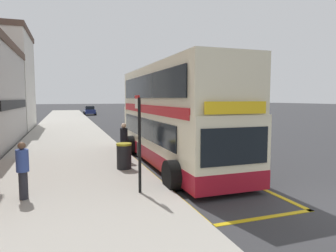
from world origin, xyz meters
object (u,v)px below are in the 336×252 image
object	(u,v)px
double_decker_bus	(174,119)
pedestrian_waiting_near_sign	(23,168)
pedestrian_further_back	(124,141)
parked_car_navy_distant	(90,111)
bus_stop_sign	(139,137)
parked_car_grey_across	(191,125)
litter_bin	(124,156)
parked_car_silver_kerbside	(146,115)

from	to	relation	value
double_decker_bus	pedestrian_waiting_near_sign	distance (m)	6.83
pedestrian_waiting_near_sign	pedestrian_further_back	xyz separation A→B (m)	(3.64, 4.09, 0.06)
parked_car_navy_distant	bus_stop_sign	bearing A→B (deg)	-93.47
parked_car_navy_distant	pedestrian_further_back	distance (m)	41.89
double_decker_bus	bus_stop_sign	size ratio (longest dim) A/B	3.52
parked_car_grey_across	pedestrian_waiting_near_sign	bearing A→B (deg)	-131.87
parked_car_grey_across	pedestrian_further_back	xyz separation A→B (m)	(-7.40, -9.41, 0.29)
litter_bin	parked_car_silver_kerbside	bearing A→B (deg)	73.23
bus_stop_sign	parked_car_navy_distant	xyz separation A→B (m)	(2.02, 46.37, -1.04)
double_decker_bus	litter_bin	distance (m)	2.90
double_decker_bus	parked_car_grey_across	distance (m)	11.40
double_decker_bus	parked_car_grey_across	size ratio (longest dim) A/B	2.46
double_decker_bus	bus_stop_sign	distance (m)	4.65
bus_stop_sign	litter_bin	size ratio (longest dim) A/B	2.82
parked_car_grey_across	pedestrian_waiting_near_sign	size ratio (longest dim) A/B	2.57
pedestrian_further_back	litter_bin	size ratio (longest dim) A/B	1.67
pedestrian_waiting_near_sign	bus_stop_sign	bearing A→B (deg)	-7.46
pedestrian_waiting_near_sign	litter_bin	size ratio (longest dim) A/B	1.57
double_decker_bus	pedestrian_waiting_near_sign	bearing A→B (deg)	-149.18
double_decker_bus	pedestrian_waiting_near_sign	size ratio (longest dim) A/B	6.33
litter_bin	double_decker_bus	bearing A→B (deg)	17.59
bus_stop_sign	parked_car_navy_distant	distance (m)	46.43
parked_car_silver_kerbside	parked_car_navy_distant	size ratio (longest dim) A/B	1.00
parked_car_navy_distant	double_decker_bus	bearing A→B (deg)	-90.28
parked_car_grey_across	litter_bin	bearing A→B (deg)	-127.94
bus_stop_sign	litter_bin	distance (m)	3.33
parked_car_grey_across	pedestrian_further_back	world-z (taller)	pedestrian_further_back
parked_car_silver_kerbside	parked_car_navy_distant	world-z (taller)	same
parked_car_silver_kerbside	parked_car_navy_distant	distance (m)	18.55
bus_stop_sign	parked_car_silver_kerbside	distance (m)	29.83
parked_car_navy_distant	pedestrian_further_back	bearing A→B (deg)	-93.22
pedestrian_waiting_near_sign	pedestrian_further_back	bearing A→B (deg)	48.34
parked_car_grey_across	pedestrian_further_back	distance (m)	11.97
parked_car_silver_kerbside	pedestrian_waiting_near_sign	xyz separation A→B (m)	(-11.10, -28.33, 0.23)
parked_car_grey_across	pedestrian_further_back	size ratio (longest dim) A/B	2.42
parked_car_grey_across	litter_bin	distance (m)	13.25
bus_stop_sign	parked_car_silver_kerbside	bearing A→B (deg)	74.74
bus_stop_sign	parked_car_silver_kerbside	xyz separation A→B (m)	(7.85, 28.76, -1.04)
pedestrian_waiting_near_sign	pedestrian_further_back	size ratio (longest dim) A/B	0.94
litter_bin	bus_stop_sign	bearing A→B (deg)	-92.19
litter_bin	pedestrian_further_back	bearing A→B (deg)	79.21
parked_car_navy_distant	pedestrian_waiting_near_sign	bearing A→B (deg)	-97.53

